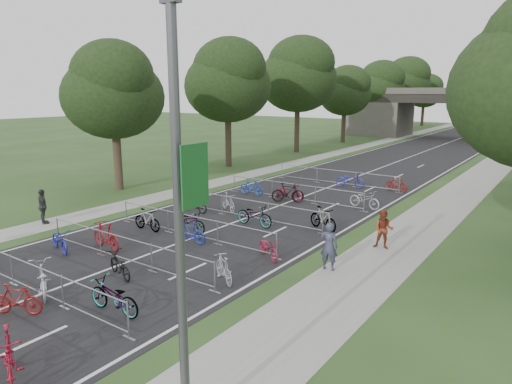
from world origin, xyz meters
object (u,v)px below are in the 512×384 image
overpass_bridge (460,114)px  pedestrian_b (384,230)px  pedestrian_a (329,246)px  lamppost (180,224)px  pedestrian_c (43,207)px

overpass_bridge → pedestrian_b: bearing=-81.4°
overpass_bridge → pedestrian_b: size_ratio=18.30×
overpass_bridge → pedestrian_b: 50.95m
pedestrian_a → pedestrian_b: size_ratio=1.08×
lamppost → pedestrian_c: 17.60m
overpass_bridge → lamppost: lamppost is taller
lamppost → pedestrian_b: (-0.70, 12.69, -3.43)m
overpass_bridge → lamppost: bearing=-82.5°
pedestrian_b → lamppost: bearing=-98.3°
overpass_bridge → pedestrian_b: overpass_bridge is taller
lamppost → pedestrian_b: lamppost is taller
overpass_bridge → pedestrian_b: (7.63, -50.31, -2.69)m
overpass_bridge → pedestrian_a: overpass_bridge is taller
overpass_bridge → pedestrian_c: bearing=-97.8°
pedestrian_a → pedestrian_c: pedestrian_a is taller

